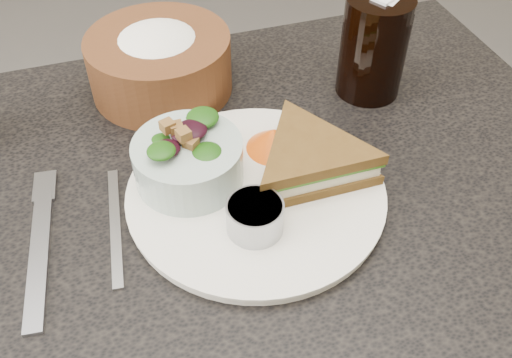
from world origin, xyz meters
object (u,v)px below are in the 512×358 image
object	(u,v)px
dinner_plate	(256,193)
cola_glass	(374,43)
sandwich	(310,159)
salad_bowl	(188,155)
dressing_ramekin	(255,217)
bread_basket	(159,55)

from	to	relation	value
dinner_plate	cola_glass	world-z (taller)	cola_glass
sandwich	cola_glass	xyz separation A→B (m)	(0.15, 0.15, 0.04)
dinner_plate	cola_glass	size ratio (longest dim) A/B	1.94
dinner_plate	salad_bowl	size ratio (longest dim) A/B	2.34
sandwich	cola_glass	world-z (taller)	cola_glass
dressing_ramekin	salad_bowl	bearing A→B (deg)	116.78
bread_basket	cola_glass	xyz separation A→B (m)	(0.28, -0.09, 0.02)
dinner_plate	bread_basket	distance (m)	0.26
salad_bowl	dressing_ramekin	bearing A→B (deg)	-63.22
bread_basket	cola_glass	world-z (taller)	cola_glass
sandwich	bread_basket	bearing A→B (deg)	118.18
salad_bowl	cola_glass	bearing A→B (deg)	21.39
sandwich	dressing_ramekin	bearing A→B (deg)	-144.90
dinner_plate	dressing_ramekin	world-z (taller)	dressing_ramekin
salad_bowl	dressing_ramekin	size ratio (longest dim) A/B	2.04
dressing_ramekin	cola_glass	world-z (taller)	cola_glass
salad_bowl	dressing_ramekin	xyz separation A→B (m)	(0.05, -0.10, -0.02)
dressing_ramekin	cola_glass	distance (m)	0.32
sandwich	bread_basket	size ratio (longest dim) A/B	0.88
dressing_ramekin	sandwich	bearing A→B (deg)	35.01
salad_bowl	dressing_ramekin	world-z (taller)	salad_bowl
dinner_plate	salad_bowl	world-z (taller)	salad_bowl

